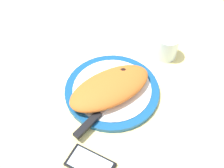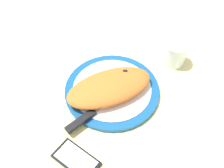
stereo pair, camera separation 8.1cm
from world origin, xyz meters
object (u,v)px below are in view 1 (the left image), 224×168
object	(u,v)px
plate	(112,90)
water_glass	(167,48)
smartphone	(90,164)
calzone	(110,87)
fork	(95,78)
knife	(96,116)

from	to	relation	value
plate	water_glass	distance (cm)	24.45
smartphone	calzone	bearing A→B (deg)	-122.92
fork	smartphone	bearing A→B (deg)	69.20
knife	smartphone	xyz separation A→B (cm)	(5.70, 12.07, -1.68)
knife	water_glass	size ratio (longest dim) A/B	2.73
plate	smartphone	xyz separation A→B (cm)	(13.34, 20.30, -0.28)
plate	knife	distance (cm)	11.31
plate	fork	world-z (taller)	fork
plate	calzone	world-z (taller)	calzone
calzone	smartphone	distance (cm)	22.96
calzone	water_glass	world-z (taller)	water_glass
calzone	fork	bearing A→B (deg)	-68.99
fork	water_glass	distance (cm)	26.54
smartphone	water_glass	xyz separation A→B (cm)	(-36.09, -28.84, 2.99)
smartphone	water_glass	world-z (taller)	water_glass
plate	calzone	size ratio (longest dim) A/B	1.03
fork	smartphone	size ratio (longest dim) A/B	1.21
fork	plate	bearing A→B (deg)	123.26
fork	smartphone	distance (cm)	27.56
calzone	water_glass	size ratio (longest dim) A/B	3.50
calzone	plate	bearing A→B (deg)	-128.87
fork	water_glass	bearing A→B (deg)	-173.27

